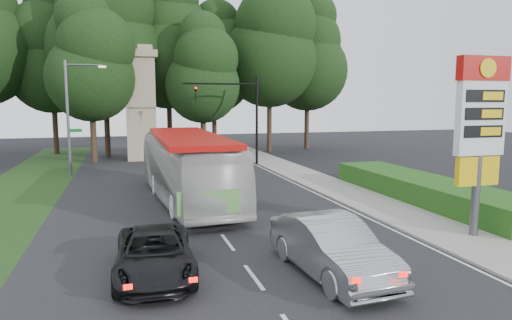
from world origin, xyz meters
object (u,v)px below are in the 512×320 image
object	(u,v)px
streetlight_signs	(71,113)
monument	(140,103)
sedan_silver	(331,247)
suv_charcoal	(154,254)
traffic_signal_mast	(241,108)
gas_station_pylon	(480,122)
transit_bus	(187,168)

from	to	relation	value
streetlight_signs	monument	world-z (taller)	monument
sedan_silver	suv_charcoal	world-z (taller)	sedan_silver
traffic_signal_mast	monument	distance (m)	9.76
gas_station_pylon	streetlight_signs	distance (m)	25.74
streetlight_signs	transit_bus	xyz separation A→B (m)	(6.56, -10.50, -2.68)
monument	suv_charcoal	distance (m)	28.85
traffic_signal_mast	streetlight_signs	world-z (taller)	streetlight_signs
gas_station_pylon	suv_charcoal	world-z (taller)	gas_station_pylon
gas_station_pylon	suv_charcoal	bearing A→B (deg)	-177.66
streetlight_signs	sedan_silver	xyz separation A→B (m)	(9.28, -21.94, -3.56)
traffic_signal_mast	sedan_silver	size ratio (longest dim) A/B	1.35
gas_station_pylon	traffic_signal_mast	world-z (taller)	traffic_signal_mast
sedan_silver	streetlight_signs	bearing A→B (deg)	109.00
suv_charcoal	gas_station_pylon	bearing A→B (deg)	5.16
gas_station_pylon	transit_bus	xyz separation A→B (m)	(-9.63, 9.52, -2.69)
gas_station_pylon	monument	size ratio (longest dim) A/B	0.68
monument	suv_charcoal	xyz separation A→B (m)	(-0.80, -28.50, -4.42)
traffic_signal_mast	suv_charcoal	world-z (taller)	traffic_signal_mast
traffic_signal_mast	suv_charcoal	distance (m)	24.37
monument	gas_station_pylon	bearing A→B (deg)	-68.20
traffic_signal_mast	sedan_silver	xyz separation A→B (m)	(-3.39, -23.93, -3.80)
streetlight_signs	suv_charcoal	world-z (taller)	streetlight_signs
transit_bus	traffic_signal_mast	bearing A→B (deg)	59.83
streetlight_signs	monument	bearing A→B (deg)	58.03
transit_bus	suv_charcoal	distance (m)	10.34
transit_bus	suv_charcoal	size ratio (longest dim) A/B	2.58
streetlight_signs	monument	xyz separation A→B (m)	(4.99, 7.99, 0.67)
suv_charcoal	transit_bus	bearing A→B (deg)	79.48
streetlight_signs	suv_charcoal	xyz separation A→B (m)	(4.19, -20.51, -3.76)
transit_bus	sedan_silver	distance (m)	11.80
transit_bus	suv_charcoal	world-z (taller)	transit_bus
transit_bus	sedan_silver	world-z (taller)	transit_bus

